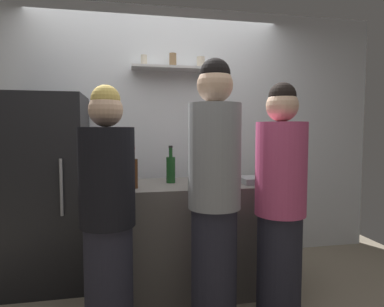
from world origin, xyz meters
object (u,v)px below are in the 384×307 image
Objects in this scene: utensil_holder at (221,178)px; person_grey_hoodie at (214,199)px; person_pink_top at (280,209)px; wine_bottle_green_glass at (171,169)px; water_bottle_plastic at (194,174)px; wine_bottle_amber_glass at (133,172)px; refrigerator at (47,191)px; wine_bottle_pale_glass at (263,167)px; baking_pan at (260,180)px; person_blonde at (108,220)px.

utensil_holder is 0.12× the size of person_grey_hoodie.
utensil_holder is 0.13× the size of person_pink_top.
wine_bottle_green_glass reaches higher than utensil_holder.
person_grey_hoodie reaches higher than water_bottle_plastic.
person_pink_top is at bearing -27.75° from wine_bottle_amber_glass.
wine_bottle_amber_glass reaches higher than water_bottle_plastic.
wine_bottle_amber_glass is at bearing 136.47° from person_grey_hoodie.
wine_bottle_amber_glass is at bearing -33.86° from refrigerator.
wine_bottle_green_glass is 0.17× the size of person_grey_hoodie.
wine_bottle_pale_glass is at bearing 49.84° from person_grey_hoodie.
person_pink_top reaches higher than water_bottle_plastic.
utensil_holder is (-0.36, -0.03, 0.03)m from baking_pan.
utensil_holder is at bearing -152.42° from wine_bottle_pale_glass.
wine_bottle_green_glass is (1.05, -0.29, 0.20)m from refrigerator.
person_pink_top is at bearing -47.77° from wine_bottle_green_glass.
person_blonde is (-0.62, -0.39, -0.22)m from water_bottle_plastic.
person_pink_top is at bearing -97.67° from person_blonde.
person_blonde is at bearing -150.97° from wine_bottle_pale_glass.
refrigerator is 1.11m from wine_bottle_green_glass.
wine_bottle_amber_glass is (-1.06, -0.05, 0.10)m from baking_pan.
refrigerator is at bearing 173.42° from wine_bottle_pale_glass.
utensil_holder is at bearing -66.21° from person_blonde.
person_pink_top is 1.13m from person_blonde.
person_pink_top reaches higher than wine_bottle_pale_glass.
utensil_holder is 1.01m from person_blonde.
person_grey_hoodie is (0.05, -0.41, -0.11)m from water_bottle_plastic.
refrigerator is at bearing 164.76° from wine_bottle_green_glass.
person_grey_hoodie is (-0.55, -0.55, -0.03)m from baking_pan.
utensil_holder is at bearing 1.78° from wine_bottle_amber_glass.
person_grey_hoodie reaches higher than wine_bottle_pale_glass.
person_grey_hoodie is at bearing 174.91° from person_pink_top.
person_blonde is at bearing -59.64° from refrigerator.
person_pink_top reaches higher than wine_bottle_amber_glass.
water_bottle_plastic is (1.19, -0.58, 0.20)m from refrigerator.
person_blonde is at bearing 178.98° from person_grey_hoodie.
wine_bottle_pale_glass is (0.12, 0.22, 0.08)m from baking_pan.
utensil_holder is 0.54m from wine_bottle_pale_glass.
person_grey_hoodie is 1.11× the size of person_blonde.
person_pink_top is (0.27, -0.53, -0.14)m from utensil_holder.
person_grey_hoodie is at bearing -82.84° from water_bottle_plastic.
wine_bottle_amber_glass is (-0.32, -0.21, 0.00)m from wine_bottle_green_glass.
refrigerator reaches higher than utensil_holder.
wine_bottle_pale_glass is (0.86, 0.07, -0.01)m from wine_bottle_green_glass.
utensil_holder is 0.27m from water_bottle_plastic.
wine_bottle_pale_glass reaches higher than water_bottle_plastic.
baking_pan is at bearing 76.56° from person_pink_top.
wine_bottle_pale_glass reaches higher than utensil_holder.
wine_bottle_green_glass reaches higher than wine_bottle_pale_glass.
wine_bottle_green_glass is 0.87m from person_blonde.
wine_bottle_green_glass is at bearing 33.08° from wine_bottle_amber_glass.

